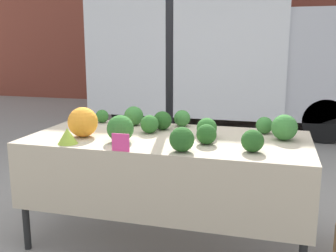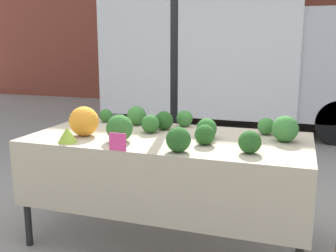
% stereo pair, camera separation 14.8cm
% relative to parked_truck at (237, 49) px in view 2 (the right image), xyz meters
% --- Properties ---
extents(ground_plane, '(40.00, 40.00, 0.00)m').
position_rel_parked_truck_xyz_m(ground_plane, '(0.20, -4.44, -1.39)').
color(ground_plane, gray).
extents(tent_pole, '(0.07, 0.07, 2.38)m').
position_rel_parked_truck_xyz_m(tent_pole, '(-0.01, -3.66, -0.20)').
color(tent_pole, black).
rests_on(tent_pole, ground_plane).
extents(parked_truck, '(4.77, 2.10, 2.67)m').
position_rel_parked_truck_xyz_m(parked_truck, '(0.00, 0.00, 0.00)').
color(parked_truck, white).
rests_on(parked_truck, ground_plane).
extents(market_table, '(2.03, 0.96, 0.81)m').
position_rel_parked_truck_xyz_m(market_table, '(0.20, -4.51, -0.67)').
color(market_table, tan).
rests_on(market_table, ground_plane).
extents(orange_cauliflower, '(0.22, 0.22, 0.22)m').
position_rel_parked_truck_xyz_m(orange_cauliflower, '(-0.40, -4.61, -0.47)').
color(orange_cauliflower, orange).
rests_on(orange_cauliflower, market_table).
extents(romanesco_head, '(0.14, 0.14, 0.11)m').
position_rel_parked_truck_xyz_m(romanesco_head, '(-0.41, -4.83, -0.52)').
color(romanesco_head, '#93B238').
rests_on(romanesco_head, market_table).
extents(broccoli_head_0, '(0.15, 0.15, 0.15)m').
position_rel_parked_truck_xyz_m(broccoli_head_0, '(0.09, -4.22, -0.50)').
color(broccoli_head_0, '#23511E').
rests_on(broccoli_head_0, market_table).
extents(broccoli_head_1, '(0.14, 0.14, 0.14)m').
position_rel_parked_truck_xyz_m(broccoli_head_1, '(0.21, -4.06, -0.51)').
color(broccoli_head_1, '#387533').
rests_on(broccoli_head_1, market_table).
extents(broccoli_head_2, '(0.15, 0.15, 0.15)m').
position_rel_parked_truck_xyz_m(broccoli_head_2, '(0.47, -4.41, -0.50)').
color(broccoli_head_2, '#2D6628').
rests_on(broccoli_head_2, market_table).
extents(broccoli_head_3, '(0.19, 0.19, 0.19)m').
position_rel_parked_truck_xyz_m(broccoli_head_3, '(-0.08, -4.68, -0.48)').
color(broccoli_head_3, '#2D6628').
rests_on(broccoli_head_3, market_table).
extents(broccoli_head_4, '(0.16, 0.16, 0.16)m').
position_rel_parked_truck_xyz_m(broccoli_head_4, '(0.39, -4.82, -0.50)').
color(broccoli_head_4, '#23511E').
rests_on(broccoli_head_4, market_table).
extents(broccoli_head_5, '(0.18, 0.18, 0.18)m').
position_rel_parked_truck_xyz_m(broccoli_head_5, '(1.01, -4.33, -0.49)').
color(broccoli_head_5, '#387533').
rests_on(broccoli_head_5, market_table).
extents(broccoli_head_6, '(0.14, 0.14, 0.14)m').
position_rel_parked_truck_xyz_m(broccoli_head_6, '(0.03, -4.37, -0.51)').
color(broccoli_head_6, '#2D6628').
rests_on(broccoli_head_6, market_table).
extents(broccoli_head_7, '(0.16, 0.16, 0.16)m').
position_rel_parked_truck_xyz_m(broccoli_head_7, '(-0.19, -4.12, -0.50)').
color(broccoli_head_7, '#387533').
rests_on(broccoli_head_7, market_table).
extents(broccoli_head_8, '(0.14, 0.14, 0.14)m').
position_rel_parked_truck_xyz_m(broccoli_head_8, '(0.51, -4.59, -0.51)').
color(broccoli_head_8, '#23511E').
rests_on(broccoli_head_8, market_table).
extents(broccoli_head_9, '(0.13, 0.13, 0.13)m').
position_rel_parked_truck_xyz_m(broccoli_head_9, '(0.87, -4.15, -0.51)').
color(broccoli_head_9, '#387533').
rests_on(broccoli_head_9, market_table).
extents(broccoli_head_10, '(0.11, 0.11, 0.11)m').
position_rel_parked_truck_xyz_m(broccoli_head_10, '(-0.50, -4.09, -0.52)').
color(broccoli_head_10, '#2D6628').
rests_on(broccoli_head_10, market_table).
extents(broccoli_head_11, '(0.14, 0.14, 0.14)m').
position_rel_parked_truck_xyz_m(broccoli_head_11, '(0.82, -4.71, -0.51)').
color(broccoli_head_11, '#23511E').
rests_on(broccoli_head_11, market_table).
extents(price_sign, '(0.12, 0.01, 0.12)m').
position_rel_parked_truck_xyz_m(price_sign, '(0.01, -4.91, -0.52)').
color(price_sign, '#E53D84').
rests_on(price_sign, market_table).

